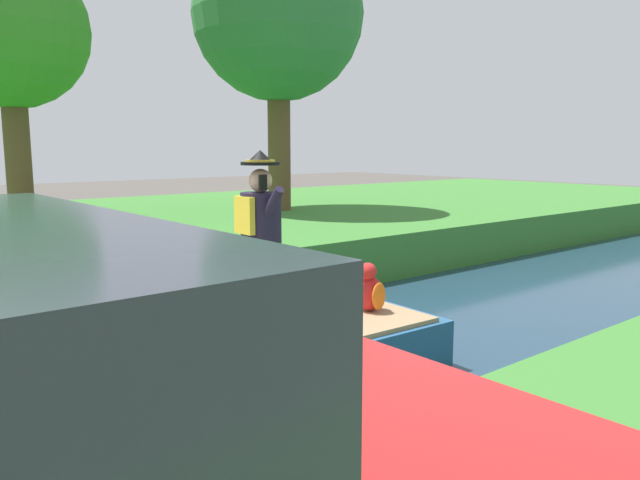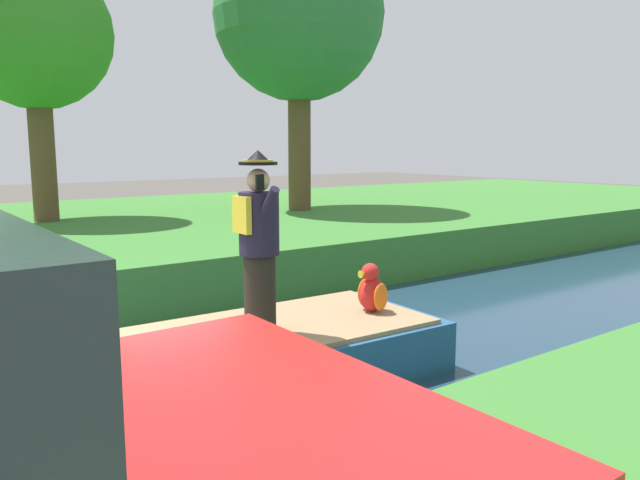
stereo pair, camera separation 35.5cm
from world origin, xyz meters
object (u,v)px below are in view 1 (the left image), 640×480
at_px(person_pirate, 261,245).
at_px(tree_slender, 278,16).
at_px(parrot_plush, 370,290).
at_px(tree_broad, 9,32).
at_px(boat, 251,360).

distance_m(person_pirate, tree_slender, 10.66).
distance_m(parrot_plush, tree_broad, 10.09).
height_order(parrot_plush, tree_broad, tree_broad).
relative_size(parrot_plush, tree_broad, 0.10).
bearing_deg(boat, person_pirate, 3.11).
height_order(boat, tree_slender, tree_slender).
relative_size(parrot_plush, tree_slender, 0.08).
distance_m(person_pirate, tree_broad, 9.73).
bearing_deg(person_pirate, tree_slender, 132.62).
height_order(boat, tree_broad, tree_broad).
bearing_deg(person_pirate, tree_broad, 168.97).
bearing_deg(parrot_plush, person_pirate, -90.24).
relative_size(person_pirate, parrot_plush, 3.25).
xyz_separation_m(tree_broad, tree_slender, (1.28, 5.82, 0.85)).
bearing_deg(tree_broad, boat, -0.38).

